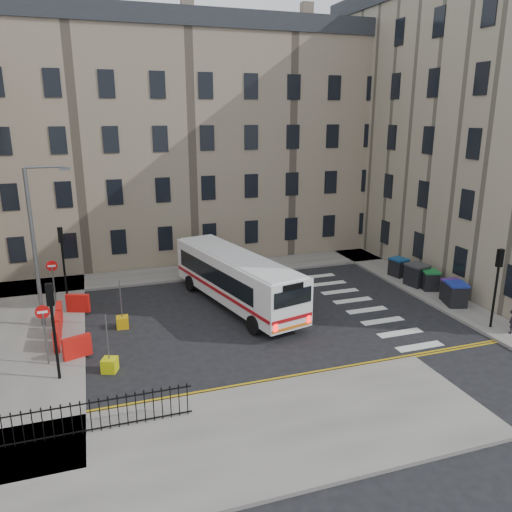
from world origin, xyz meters
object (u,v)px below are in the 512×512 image
wheelie_bin_c (430,280)px  bus (236,277)px  bollard_yellow (123,322)px  wheelie_bin_d (417,275)px  wheelie_bin_b (452,291)px  wheelie_bin_a (456,294)px  wheelie_bin_e (398,267)px  bollard_chevron (110,365)px  streetlamp (34,246)px

wheelie_bin_c → bus: bearing=-168.7°
bollard_yellow → wheelie_bin_d: bearing=1.5°
wheelie_bin_b → bollard_yellow: 18.43m
bus → wheelie_bin_b: 12.42m
wheelie_bin_c → wheelie_bin_d: size_ratio=0.92×
wheelie_bin_b → wheelie_bin_c: 2.22m
wheelie_bin_a → wheelie_bin_e: wheelie_bin_a is taller
bollard_yellow → wheelie_bin_c: bearing=-1.3°
bollard_chevron → wheelie_bin_c: bearing=11.9°
bollard_chevron → bus: bearing=37.6°
bus → wheelie_bin_b: bus is taller
bus → bollard_chevron: bus is taller
wheelie_bin_b → wheelie_bin_e: bearing=103.9°
streetlamp → bollard_chevron: streetlamp is taller
streetlamp → wheelie_bin_a: (21.91, -4.44, -3.52)m
wheelie_bin_c → bollard_yellow: wheelie_bin_c is taller
bollard_yellow → bus: bearing=9.9°
wheelie_bin_c → wheelie_bin_e: wheelie_bin_c is taller
streetlamp → bus: (10.28, -0.18, -2.64)m
streetlamp → wheelie_bin_a: 22.63m
wheelie_bin_a → wheelie_bin_c: bearing=100.5°
wheelie_bin_a → bollard_chevron: (-18.91, -1.35, -0.52)m
bus → bollard_chevron: (-7.28, -5.61, -1.40)m
streetlamp → bollard_chevron: (3.00, -5.79, -4.04)m
bus → wheelie_bin_a: 12.42m
bus → wheelie_bin_e: (11.66, 1.37, -0.94)m
bollard_chevron → wheelie_bin_d: bearing=14.7°
wheelie_bin_a → bollard_chevron: wheelie_bin_a is taller
bus → wheelie_bin_d: bearing=-16.7°
streetlamp → wheelie_bin_c: 22.59m
wheelie_bin_c → wheelie_bin_d: wheelie_bin_d is taller
wheelie_bin_c → bollard_yellow: (-18.39, 0.43, -0.46)m
wheelie_bin_e → bollard_chevron: bearing=-171.8°
wheelie_bin_c → bollard_chevron: bearing=-149.4°
wheelie_bin_d → wheelie_bin_e: wheelie_bin_d is taller
wheelie_bin_e → wheelie_bin_b: bearing=-100.5°
bus → bollard_yellow: 6.68m
streetlamp → bus: bearing=-1.0°
wheelie_bin_a → wheelie_bin_b: 0.53m
wheelie_bin_d → wheelie_bin_e: bearing=77.2°
wheelie_bin_e → streetlamp: bearing=171.1°
wheelie_bin_a → bollard_yellow: (-18.06, 3.14, -0.52)m
bus → wheelie_bin_a: (11.63, -4.26, -0.88)m
bus → bollard_yellow: (-6.43, -1.12, -1.40)m
bollard_yellow → bollard_chevron: bearing=-100.7°
bus → wheelie_bin_d: size_ratio=7.61×
wheelie_bin_a → wheelie_bin_b: (0.17, 0.50, -0.03)m
bus → bollard_yellow: bus is taller
bollard_yellow → wheelie_bin_e: bearing=7.8°
wheelie_bin_e → bollard_yellow: (-18.09, -2.49, -0.46)m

